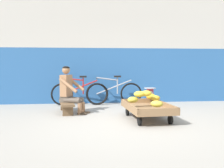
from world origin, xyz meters
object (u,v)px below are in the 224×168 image
vendor_seated (70,90)px  weighing_scale (150,93)px  plastic_crate (150,105)px  shopping_bag (162,110)px  low_bench (66,105)px  bicycle_far_left (114,93)px  bicycle_near_left (80,93)px  banana_cart (147,108)px

vendor_seated → weighing_scale: vendor_seated is taller
plastic_crate → shopping_bag: 0.53m
plastic_crate → low_bench: bearing=-179.9°
weighing_scale → low_bench: bearing=-180.0°
weighing_scale → bicycle_far_left: size_ratio=0.18×
weighing_scale → bicycle_near_left: bearing=147.1°
plastic_crate → shopping_bag: bearing=-72.9°
plastic_crate → weighing_scale: bearing=-90.0°
vendor_seated → bicycle_near_left: 1.23m
low_bench → weighing_scale: 2.10m
plastic_crate → bicycle_far_left: bicycle_far_left is taller
banana_cart → low_bench: (-1.77, 1.00, -0.04)m
plastic_crate → weighing_scale: (0.00, -0.00, 0.30)m
vendor_seated → bicycle_far_left: size_ratio=0.69×
bicycle_far_left → shopping_bag: size_ratio=6.92×
banana_cart → shopping_bag: (0.47, 0.49, -0.12)m
banana_cart → weighing_scale: 1.07m
plastic_crate → bicycle_near_left: (-1.78, 1.15, 0.20)m
weighing_scale → shopping_bag: weighing_scale is taller
banana_cart → plastic_crate: (0.32, 1.00, -0.09)m
plastic_crate → bicycle_far_left: size_ratio=0.22×
banana_cart → bicycle_near_left: 2.60m
banana_cart → low_bench: 2.03m
banana_cart → bicycle_near_left: (-1.46, 2.15, 0.11)m
banana_cart → weighing_scale: size_ratio=4.97×
banana_cart → shopping_bag: bearing=46.1°
vendor_seated → low_bench: bearing=155.0°
plastic_crate → weighing_scale: size_ratio=1.20×
weighing_scale → bicycle_far_left: bearing=124.1°
plastic_crate → shopping_bag: plastic_crate is taller
low_bench → bicycle_near_left: (0.31, 1.16, 0.15)m
shopping_bag → vendor_seated: bearing=167.9°
banana_cart → plastic_crate: bearing=72.3°
banana_cart → bicycle_far_left: 2.20m
banana_cart → bicycle_near_left: size_ratio=0.90×
vendor_seated → bicycle_far_left: bearing=44.2°
weighing_scale → bicycle_far_left: 1.40m
low_bench → weighing_scale: (2.09, 0.00, 0.25)m
low_bench → plastic_crate: 2.09m
bicycle_far_left → plastic_crate: bearing=-55.9°
low_bench → plastic_crate: size_ratio=3.14×
weighing_scale → bicycle_near_left: size_ratio=0.18×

